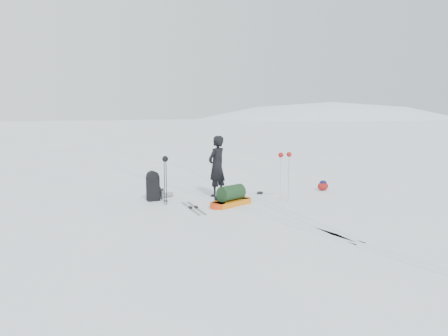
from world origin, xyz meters
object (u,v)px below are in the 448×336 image
(ski_poles_black, at_px, (165,165))
(skier, at_px, (217,166))
(pulk_sled, at_px, (231,198))
(expedition_rucksack, at_px, (155,187))

(ski_poles_black, bearing_deg, skier, 29.84)
(pulk_sled, relative_size, expedition_rucksack, 1.66)
(ski_poles_black, bearing_deg, expedition_rucksack, 115.84)
(skier, height_order, ski_poles_black, skier)
(pulk_sled, xyz_separation_m, expedition_rucksack, (-1.59, 1.69, 0.19))
(skier, relative_size, pulk_sled, 1.21)
(pulk_sled, bearing_deg, ski_poles_black, 130.83)
(pulk_sled, height_order, expedition_rucksack, expedition_rucksack)
(skier, bearing_deg, pulk_sled, 54.68)
(skier, height_order, pulk_sled, skier)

